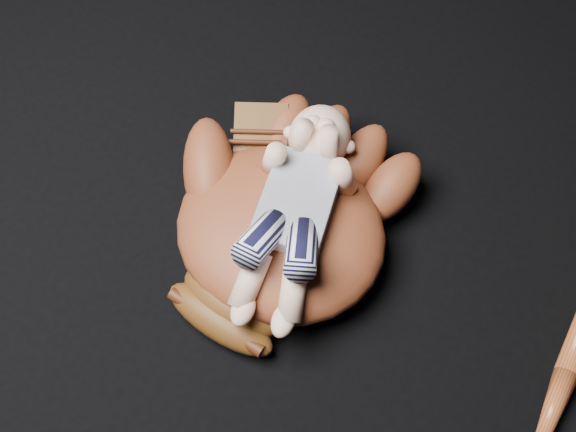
# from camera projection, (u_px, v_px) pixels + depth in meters

# --- Properties ---
(baseball_glove) EXTENTS (0.49, 0.54, 0.15)m
(baseball_glove) POSITION_uv_depth(u_px,v_px,m) (281.00, 225.00, 1.12)
(baseball_glove) COLOR #602814
(baseball_glove) RESTS_ON ground
(newborn_baby) EXTENTS (0.22, 0.40, 0.15)m
(newborn_baby) POSITION_uv_depth(u_px,v_px,m) (292.00, 216.00, 1.07)
(newborn_baby) COLOR #E8B395
(newborn_baby) RESTS_ON baseball_glove
(baseball_bat) EXTENTS (0.07, 0.41, 0.04)m
(baseball_bat) POSITION_uv_depth(u_px,v_px,m) (561.00, 387.00, 1.05)
(baseball_bat) COLOR #96411D
(baseball_bat) RESTS_ON ground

